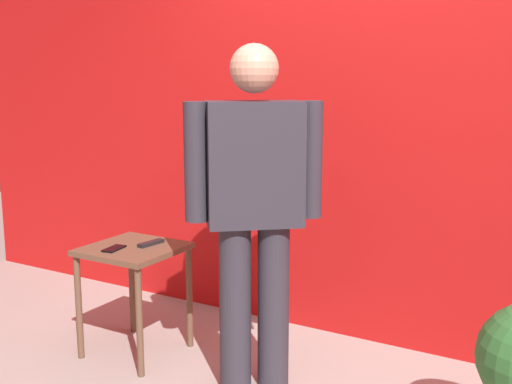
{
  "coord_description": "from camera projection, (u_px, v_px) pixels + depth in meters",
  "views": [
    {
      "loc": [
        1.34,
        -2.23,
        1.57
      ],
      "look_at": [
        -0.29,
        0.55,
        0.97
      ],
      "focal_mm": 44.25,
      "sensor_mm": 36.0,
      "label": 1
    }
  ],
  "objects": [
    {
      "name": "standing_person",
      "position": [
        254.0,
        202.0,
        3.07
      ],
      "size": [
        0.59,
        0.52,
        1.72
      ],
      "color": "#2D2D38",
      "rests_on": "ground_plane"
    },
    {
      "name": "side_table",
      "position": [
        134.0,
        265.0,
        3.55
      ],
      "size": [
        0.5,
        0.5,
        0.63
      ],
      "color": "brown",
      "rests_on": "ground_plane"
    },
    {
      "name": "tv_remote",
      "position": [
        151.0,
        243.0,
        3.56
      ],
      "size": [
        0.07,
        0.17,
        0.02
      ],
      "primitive_type": "cube",
      "rotation": [
        0.0,
        0.0,
        -0.13
      ],
      "color": "black",
      "rests_on": "side_table"
    },
    {
      "name": "cell_phone",
      "position": [
        114.0,
        249.0,
        3.47
      ],
      "size": [
        0.09,
        0.15,
        0.01
      ],
      "primitive_type": "cube",
      "rotation": [
        0.0,
        0.0,
        0.15
      ],
      "color": "black",
      "rests_on": "side_table"
    },
    {
      "name": "back_wall_red",
      "position": [
        361.0,
        86.0,
        3.63
      ],
      "size": [
        6.34,
        0.12,
        3.02
      ],
      "primitive_type": "cube",
      "color": "red",
      "rests_on": "ground_plane"
    }
  ]
}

